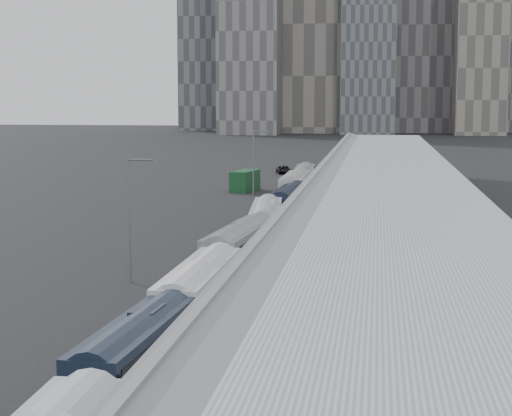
% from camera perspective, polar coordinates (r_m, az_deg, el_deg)
% --- Properties ---
extents(sidewalk, '(10.00, 170.00, 0.12)m').
position_cam_1_polar(sidewalk, '(71.39, 5.57, -3.21)').
color(sidewalk, gray).
rests_on(sidewalk, ground).
extents(lane_line, '(0.12, 160.00, 0.02)m').
position_cam_1_polar(lane_line, '(72.61, -2.75, -3.05)').
color(lane_line, gold).
rests_on(lane_line, ground).
extents(depot, '(12.45, 160.40, 7.20)m').
position_cam_1_polar(depot, '(70.78, 8.83, -0.53)').
color(depot, gray).
rests_on(depot, ground).
extents(skyline, '(145.00, 64.00, 120.00)m').
position_cam_1_polar(skyline, '(341.73, 5.74, 13.61)').
color(skyline, slate).
rests_on(skyline, ground).
extents(bus_1, '(3.12, 12.09, 3.50)m').
position_cam_1_polar(bus_1, '(39.07, -7.78, -9.99)').
color(bus_1, '#151F30').
rests_on(bus_1, ground).
extents(bus_2, '(2.88, 12.92, 3.77)m').
position_cam_1_polar(bus_2, '(49.67, -3.78, -6.04)').
color(bus_2, silver).
rests_on(bus_2, ground).
extents(bus_3, '(3.94, 13.32, 3.84)m').
position_cam_1_polar(bus_3, '(63.83, -1.01, -3.01)').
color(bus_3, gray).
rests_on(bus_3, ground).
extents(bus_4, '(3.80, 13.11, 3.78)m').
position_cam_1_polar(bus_4, '(77.44, 0.68, -1.20)').
color(bus_4, silver).
rests_on(bus_4, ground).
extents(bus_5, '(3.22, 12.96, 3.76)m').
position_cam_1_polar(bus_5, '(91.77, 2.24, 0.12)').
color(bus_5, black).
rests_on(bus_5, ground).
extents(bus_6, '(3.04, 13.70, 4.01)m').
position_cam_1_polar(bus_6, '(106.31, 2.63, 1.16)').
color(bus_6, '#B3B3B5').
rests_on(bus_6, ground).
extents(bus_7, '(3.16, 12.82, 3.72)m').
position_cam_1_polar(bus_7, '(121.20, 3.23, 1.85)').
color(bus_7, gray).
rests_on(bus_7, ground).
extents(tree_1, '(1.17, 1.17, 3.67)m').
position_cam_1_polar(tree_1, '(45.45, 0.57, -5.48)').
color(tree_1, black).
rests_on(tree_1, ground).
extents(tree_2, '(2.09, 2.09, 4.21)m').
position_cam_1_polar(tree_2, '(71.23, 3.00, -0.69)').
color(tree_2, black).
rests_on(tree_2, ground).
extents(tree_3, '(1.50, 1.50, 4.38)m').
position_cam_1_polar(tree_3, '(94.28, 4.45, 1.51)').
color(tree_3, black).
rests_on(tree_3, ground).
extents(tree_4, '(2.62, 2.62, 4.94)m').
position_cam_1_polar(tree_4, '(118.54, 4.95, 2.71)').
color(tree_4, black).
rests_on(tree_4, ground).
extents(tree_5, '(2.44, 2.44, 5.08)m').
position_cam_1_polar(tree_5, '(140.93, 5.50, 3.52)').
color(tree_5, black).
rests_on(tree_5, ground).
extents(street_lamp_near, '(2.04, 0.22, 8.90)m').
position_cam_1_polar(street_lamp_near, '(60.91, -8.29, -0.23)').
color(street_lamp_near, '#59595E').
rests_on(street_lamp_near, ground).
extents(street_lamp_far, '(2.04, 0.22, 9.04)m').
position_cam_1_polar(street_lamp_far, '(109.51, -0.08, 3.20)').
color(street_lamp_far, '#59595E').
rests_on(street_lamp_far, ground).
extents(shipping_container, '(3.66, 6.60, 2.94)m').
position_cam_1_polar(shipping_container, '(121.36, -0.74, 1.82)').
color(shipping_container, '#123D1E').
rests_on(shipping_container, ground).
extents(suv, '(3.44, 5.39, 1.38)m').
position_cam_1_polar(suv, '(149.84, 1.87, 2.56)').
color(suv, black).
rests_on(suv, ground).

